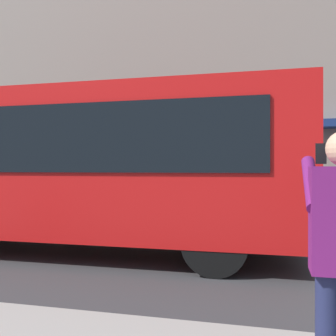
% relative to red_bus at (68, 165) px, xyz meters
% --- Properties ---
extents(ground_plane, '(60.00, 60.00, 0.00)m').
position_rel_red_bus_xyz_m(ground_plane, '(-3.68, -0.24, -1.68)').
color(ground_plane, '#38383A').
extents(building_facade_far, '(28.00, 1.55, 12.00)m').
position_rel_red_bus_xyz_m(building_facade_far, '(-3.70, -7.04, 4.30)').
color(building_facade_far, gray).
rests_on(building_facade_far, ground_plane).
extents(red_bus, '(9.05, 2.54, 3.08)m').
position_rel_red_bus_xyz_m(red_bus, '(0.00, 0.00, 0.00)').
color(red_bus, red).
rests_on(red_bus, ground_plane).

